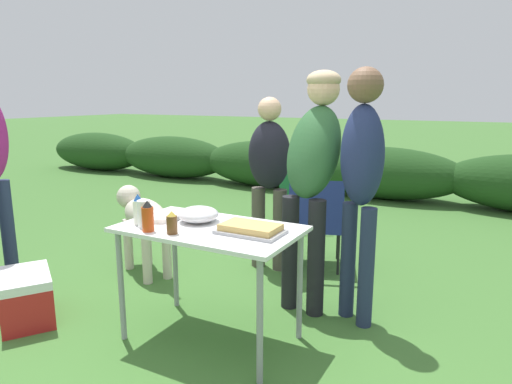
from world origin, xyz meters
The scene contains 17 objects.
ground_plane centered at (0.00, 0.00, 0.00)m, with size 60.00×60.00×0.00m, color #3D6B2D.
shrub_hedge centered at (0.00, 4.71, 0.39)m, with size 14.40×0.90×0.78m.
folding_table centered at (0.00, 0.00, 0.66)m, with size 1.10×0.64×0.74m.
food_tray centered at (0.29, 0.00, 0.77)m, with size 0.38×0.23×0.06m.
plate_stack centered at (-0.38, 0.00, 0.76)m, with size 0.26×0.26×0.03m, color white.
mixing_bowl centered at (-0.13, 0.07, 0.79)m, with size 0.26×0.26×0.10m, color silver.
paper_cup_stack centered at (-0.35, -0.19, 0.82)m, with size 0.08×0.08×0.17m, color white.
hot_sauce_bottle centered at (-0.27, -0.24, 0.83)m, with size 0.07×0.07×0.19m.
beer_bottle centered at (-0.11, -0.22, 0.80)m, with size 0.06×0.06×0.14m.
mayo_bottle centered at (-0.42, -0.16, 0.83)m, with size 0.06×0.06×0.19m.
standing_person_in_dark_puffer centered at (0.37, 0.76, 1.07)m, with size 0.43×0.54×1.70m.
standing_person_in_gray_fleece centered at (-0.24, 1.29, 0.90)m, with size 0.39×0.29×1.52m.
standing_person_in_navy_coat centered at (0.74, 0.67, 1.05)m, with size 0.40×0.37×1.70m.
dog centered at (-1.16, 0.68, 0.50)m, with size 0.93×0.54×0.73m.
camp_chair_green_behind_table centered at (0.16, 1.43, 0.47)m, with size 0.63×0.71×0.83m.
camp_chair_near_hedge centered at (-0.52, 2.63, 0.47)m, with size 0.68×0.74×0.83m.
cooler_box centered at (-1.25, -0.40, 0.17)m, with size 0.58×0.53×0.34m.
Camera 1 is at (1.51, -2.22, 1.51)m, focal length 32.00 mm.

